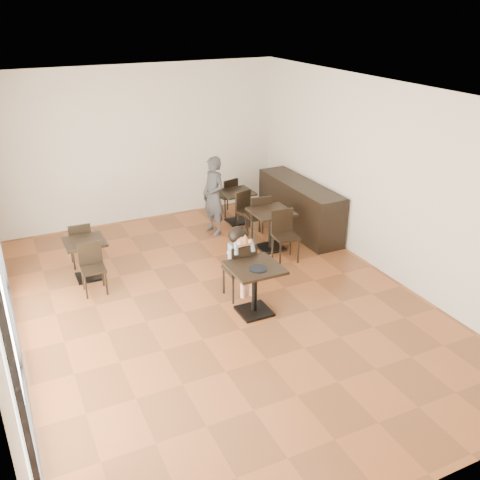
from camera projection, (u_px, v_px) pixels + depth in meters
floor at (219, 304)px, 8.32m from camera, size 6.00×8.00×0.01m
ceiling at (215, 94)px, 7.00m from camera, size 6.00×8.00×0.01m
wall_back at (140, 145)px, 10.95m from camera, size 6.00×0.01×3.20m
wall_front at (411, 365)px, 4.37m from camera, size 6.00×0.01×3.20m
wall_right at (384, 180)px, 8.84m from camera, size 0.01×8.00×3.20m
child_table at (254, 290)px, 7.93m from camera, size 0.74×0.74×0.78m
child_chair at (239, 270)px, 8.35m from camera, size 0.42×0.42×0.94m
child at (239, 263)px, 8.30m from camera, size 0.42×0.59×1.19m
plate at (258, 269)px, 7.69m from camera, size 0.26×0.26×0.02m
pizza_slice at (244, 242)px, 7.97m from camera, size 0.28×0.21×0.06m
adult_patron at (214, 196)px, 10.54m from camera, size 0.50×0.65×1.57m
cafe_table_mid at (271, 230)px, 10.00m from camera, size 0.80×0.80×0.77m
cafe_table_left at (87, 259)px, 8.96m from camera, size 0.68×0.68×0.69m
cafe_table_back at (237, 207)px, 11.23m from camera, size 0.79×0.79×0.69m
chair_mid_a at (258, 216)px, 10.42m from camera, size 0.46×0.46×0.92m
chair_mid_b at (286, 237)px, 9.52m from camera, size 0.46×0.46×0.92m
chair_left_a at (80, 243)px, 9.39m from camera, size 0.39×0.39×0.83m
chair_left_b at (93, 269)px, 8.48m from camera, size 0.39×0.39×0.83m
chair_back_a at (226, 196)px, 11.65m from camera, size 0.45×0.45×0.83m
chair_back_b at (249, 212)px, 10.75m from camera, size 0.45×0.45×0.83m
service_counter at (299, 207)px, 10.80m from camera, size 0.60×2.40×1.00m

